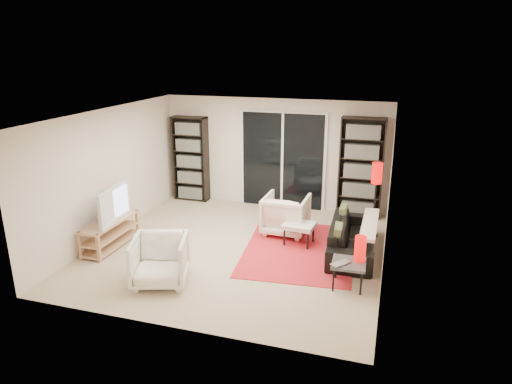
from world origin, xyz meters
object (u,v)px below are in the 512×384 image
armchair_back (286,214)px  ottoman (299,226)px  side_table (349,265)px  bookshelf_right (361,168)px  bookshelf_left (191,159)px  tv_stand (111,233)px  sofa (353,237)px  floor_lamp (376,181)px  armchair_front (160,260)px

armchair_back → ottoman: size_ratio=1.42×
side_table → bookshelf_right: bearing=92.2°
bookshelf_left → tv_stand: (-0.27, -2.89, -0.71)m
bookshelf_left → sofa: 4.39m
tv_stand → floor_lamp: bearing=22.6°
tv_stand → floor_lamp: floor_lamp is taller
bookshelf_right → armchair_front: size_ratio=2.57×
side_table → sofa: bearing=92.7°
armchair_front → ottoman: size_ratio=1.39×
ottoman → side_table: same height
sofa → armchair_back: 1.42m
tv_stand → floor_lamp: (4.48, 1.86, 0.84)m
armchair_back → armchair_front: 2.82m
armchair_back → floor_lamp: 1.80m
armchair_front → ottoman: (1.72, 2.02, -0.03)m
side_table → floor_lamp: 2.22m
bookshelf_left → floor_lamp: bookshelf_left is taller
sofa → armchair_back: size_ratio=2.30×
tv_stand → armchair_back: 3.25m
ottoman → side_table: size_ratio=1.14×
tv_stand → side_table: size_ratio=2.53×
sofa → ottoman: (-0.97, 0.06, 0.06)m
armchair_back → tv_stand: bearing=29.8°
bookshelf_left → tv_stand: 2.99m
bookshelf_left → armchair_back: bookshelf_left is taller
bookshelf_right → sofa: size_ratio=1.09×
ottoman → tv_stand: bearing=-161.3°
armchair_back → floor_lamp: floor_lamp is taller
bookshelf_right → armchair_back: 1.97m
bookshelf_left → ottoman: size_ratio=3.32×
side_table → armchair_back: bearing=128.2°
ottoman → bookshelf_left: bearing=148.6°
armchair_back → armchair_front: armchair_back is taller
bookshelf_right → ottoman: size_ratio=3.57×
bookshelf_right → ottoman: bookshelf_right is taller
bookshelf_left → armchair_back: size_ratio=2.33×
armchair_back → armchair_front: (-1.36, -2.47, -0.01)m
bookshelf_right → floor_lamp: (0.36, -1.03, 0.05)m
bookshelf_right → armchair_back: bearing=-132.8°
tv_stand → armchair_front: bearing=-32.0°
armchair_back → ottoman: bearing=130.4°
tv_stand → ottoman: bearing=18.7°
sofa → ottoman: 0.97m
side_table → armchair_front: bearing=-165.4°
tv_stand → ottoman: 3.40m
sofa → armchair_front: size_ratio=2.35×
armchair_back → bookshelf_left: bearing=-26.0°
bookshelf_right → tv_stand: size_ratio=1.61×
tv_stand → armchair_back: armchair_back is taller
armchair_back → bookshelf_right: bearing=-131.1°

